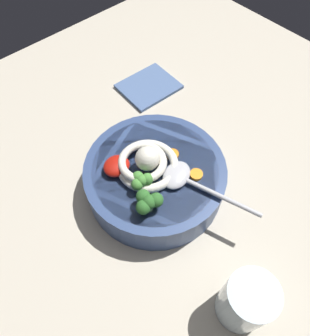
# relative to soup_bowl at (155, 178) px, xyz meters

# --- Properties ---
(table_slab) EXTENTS (1.18, 1.18, 0.04)m
(table_slab) POSITION_rel_soup_bowl_xyz_m (-0.03, 0.04, -0.05)
(table_slab) COLOR #BCB29E
(table_slab) RESTS_ON ground
(soup_bowl) EXTENTS (0.26, 0.26, 0.07)m
(soup_bowl) POSITION_rel_soup_bowl_xyz_m (0.00, 0.00, 0.00)
(soup_bowl) COLOR #334775
(soup_bowl) RESTS_ON table_slab
(noodle_pile) EXTENTS (0.12, 0.12, 0.05)m
(noodle_pile) POSITION_rel_soup_bowl_xyz_m (0.01, -0.01, 0.05)
(noodle_pile) COLOR silver
(noodle_pile) RESTS_ON soup_bowl
(soup_spoon) EXTENTS (0.09, 0.17, 0.02)m
(soup_spoon) POSITION_rel_soup_bowl_xyz_m (-0.02, 0.06, 0.04)
(soup_spoon) COLOR #B7B7BC
(soup_spoon) RESTS_ON soup_bowl
(chili_sauce_dollop) EXTENTS (0.05, 0.04, 0.02)m
(chili_sauce_dollop) POSITION_rel_soup_bowl_xyz_m (0.05, -0.04, 0.04)
(chili_sauce_dollop) COLOR #B2190F
(chili_sauce_dollop) RESTS_ON soup_bowl
(broccoli_floret_rear) EXTENTS (0.05, 0.04, 0.04)m
(broccoli_floret_rear) POSITION_rel_soup_bowl_xyz_m (0.06, 0.05, 0.06)
(broccoli_floret_rear) COLOR #7A9E60
(broccoli_floret_rear) RESTS_ON soup_bowl
(broccoli_floret_beside_chili) EXTENTS (0.04, 0.03, 0.03)m
(broccoli_floret_beside_chili) POSITION_rel_soup_bowl_xyz_m (0.04, 0.01, 0.05)
(broccoli_floret_beside_chili) COLOR #7A9E60
(broccoli_floret_beside_chili) RESTS_ON soup_bowl
(carrot_slice_center) EXTENTS (0.02, 0.02, 0.01)m
(carrot_slice_center) POSITION_rel_soup_bowl_xyz_m (-0.04, 0.00, 0.04)
(carrot_slice_center) COLOR orange
(carrot_slice_center) RESTS_ON soup_bowl
(carrot_slice_left) EXTENTS (0.02, 0.02, 0.01)m
(carrot_slice_left) POSITION_rel_soup_bowl_xyz_m (-0.04, 0.06, 0.04)
(carrot_slice_left) COLOR orange
(carrot_slice_left) RESTS_ON soup_bowl
(drinking_glass) EXTENTS (0.07, 0.07, 0.10)m
(drinking_glass) POSITION_rel_soup_bowl_xyz_m (0.05, 0.25, 0.02)
(drinking_glass) COLOR silver
(drinking_glass) RESTS_ON table_slab
(folded_napkin) EXTENTS (0.14, 0.12, 0.01)m
(folded_napkin) POSITION_rel_soup_bowl_xyz_m (-0.17, -0.22, -0.03)
(folded_napkin) COLOR #4C6693
(folded_napkin) RESTS_ON table_slab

